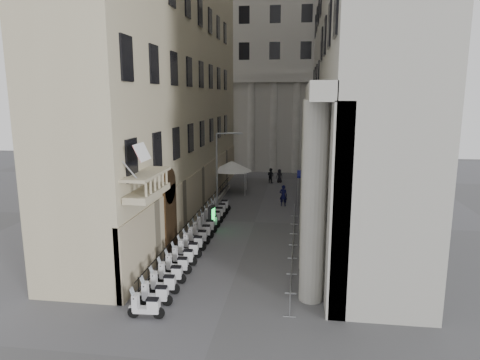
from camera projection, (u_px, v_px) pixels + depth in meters
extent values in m
cube|color=#BDB191|center=(170.00, 13.00, 35.70)|extent=(5.00, 36.00, 34.00)
cube|color=beige|center=(277.00, 62.00, 60.34)|extent=(22.00, 10.00, 30.00)
cylinder|color=silver|center=(216.00, 185.00, 44.49)|extent=(0.06, 0.06, 2.33)
cylinder|color=silver|center=(245.00, 185.00, 44.09)|extent=(0.06, 0.06, 2.33)
cylinder|color=silver|center=(222.00, 179.00, 47.38)|extent=(0.06, 0.06, 2.33)
cylinder|color=silver|center=(248.00, 180.00, 46.98)|extent=(0.06, 0.06, 2.33)
cube|color=silver|center=(233.00, 171.00, 45.50)|extent=(3.18, 3.18, 0.13)
cone|color=silver|center=(233.00, 166.00, 45.40)|extent=(4.24, 4.24, 1.06)
cylinder|color=#92959A|center=(217.00, 174.00, 37.01)|extent=(0.16, 0.16, 7.09)
cylinder|color=#92959A|center=(229.00, 133.00, 36.53)|extent=(2.05, 0.79, 0.12)
cube|color=#92959A|center=(240.00, 134.00, 36.71)|extent=(0.48, 0.33, 0.13)
cube|color=black|center=(212.00, 218.00, 33.13)|extent=(0.39, 0.92, 1.89)
cube|color=#19E54C|center=(213.00, 215.00, 33.05)|extent=(0.13, 0.68, 1.05)
imported|color=black|center=(283.00, 196.00, 40.28)|extent=(0.79, 0.57, 2.01)
imported|color=black|center=(271.00, 176.00, 51.09)|extent=(1.09, 1.03, 1.78)
imported|color=black|center=(279.00, 176.00, 51.23)|extent=(0.93, 0.76, 1.62)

